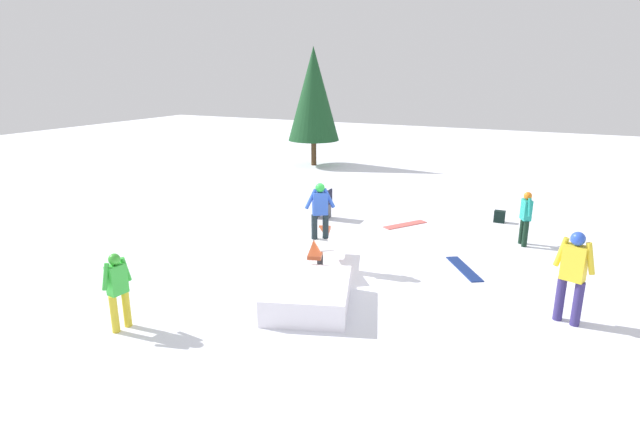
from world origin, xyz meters
name	(u,v)px	position (x,y,z in m)	size (l,w,h in m)	color
ground_plane	(320,267)	(0.00, 0.00, 0.00)	(60.00, 60.00, 0.00)	white
rail_feature	(320,244)	(0.00, 0.00, 0.55)	(2.09, 0.96, 0.65)	black
snow_kicker_ramp	(308,295)	(-1.84, -0.64, 0.24)	(1.80, 1.50, 0.49)	white
main_rider_on_rail	(320,213)	(0.00, 0.00, 1.26)	(1.40, 1.16, 1.28)	white
bystander_yellow	(573,273)	(-0.40, -4.98, 0.93)	(0.33, 0.67, 1.66)	navy
bystander_teal	(526,216)	(3.57, -3.95, 0.77)	(0.54, 0.30, 1.38)	black
bystander_green	(118,287)	(-3.96, 1.83, 0.77)	(0.56, 0.22, 1.37)	gold
loose_snowboard_navy	(464,269)	(1.30, -2.92, 0.01)	(1.45, 0.28, 0.02)	navy
loose_snowboard_coral	(405,225)	(3.92, -0.80, 0.01)	(1.38, 0.28, 0.02)	#E45E57
folding_chair	(324,205)	(3.53, 1.57, 0.41)	(0.45, 0.45, 0.88)	#3F3F44
backpack_on_snow	(499,217)	(5.38, -3.18, 0.17)	(0.30, 0.22, 0.34)	black
pine_tree_near	(314,94)	(11.19, 5.75, 3.22)	(2.33, 2.33, 5.29)	#4C331E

